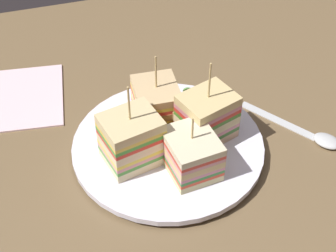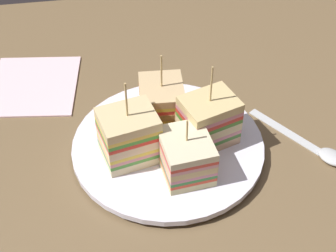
# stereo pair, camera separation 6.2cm
# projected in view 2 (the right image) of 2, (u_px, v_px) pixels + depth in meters

# --- Properties ---
(ground_plane) EXTENTS (1.02, 0.82, 0.02)m
(ground_plane) POSITION_uv_depth(u_px,v_px,m) (168.00, 156.00, 0.66)
(ground_plane) COLOR brown
(plate) EXTENTS (0.24, 0.24, 0.01)m
(plate) POSITION_uv_depth(u_px,v_px,m) (168.00, 146.00, 0.65)
(plate) COLOR white
(plate) RESTS_ON ground_plane
(sandwich_wedge_0) EXTENTS (0.08, 0.07, 0.11)m
(sandwich_wedge_0) POSITION_uv_depth(u_px,v_px,m) (208.00, 118.00, 0.63)
(sandwich_wedge_0) COLOR #E1B88C
(sandwich_wedge_0) RESTS_ON plate
(sandwich_wedge_1) EXTENTS (0.06, 0.07, 0.10)m
(sandwich_wedge_1) POSITION_uv_depth(u_px,v_px,m) (161.00, 102.00, 0.66)
(sandwich_wedge_1) COLOR beige
(sandwich_wedge_1) RESTS_ON plate
(sandwich_wedge_2) EXTENTS (0.08, 0.07, 0.11)m
(sandwich_wedge_2) POSITION_uv_depth(u_px,v_px,m) (129.00, 136.00, 0.61)
(sandwich_wedge_2) COLOR beige
(sandwich_wedge_2) RESTS_ON plate
(sandwich_wedge_3) EXTENTS (0.06, 0.07, 0.08)m
(sandwich_wedge_3) POSITION_uv_depth(u_px,v_px,m) (186.00, 156.00, 0.59)
(sandwich_wedge_3) COLOR beige
(sandwich_wedge_3) RESTS_ON plate
(chip_pile) EXTENTS (0.08, 0.06, 0.02)m
(chip_pile) POSITION_uv_depth(u_px,v_px,m) (170.00, 143.00, 0.63)
(chip_pile) COLOR #EBCA6A
(chip_pile) RESTS_ON plate
(salad_garnish) EXTENTS (0.07, 0.08, 0.01)m
(salad_garnish) POSITION_uv_depth(u_px,v_px,m) (206.00, 105.00, 0.69)
(salad_garnish) COLOR #439034
(salad_garnish) RESTS_ON plate
(spoon) EXTENTS (0.10, 0.13, 0.01)m
(spoon) POSITION_uv_depth(u_px,v_px,m) (319.00, 150.00, 0.65)
(spoon) COLOR silver
(spoon) RESTS_ON ground_plane
(napkin) EXTENTS (0.14, 0.15, 0.01)m
(napkin) POSITION_uv_depth(u_px,v_px,m) (34.00, 85.00, 0.75)
(napkin) COLOR silver
(napkin) RESTS_ON ground_plane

